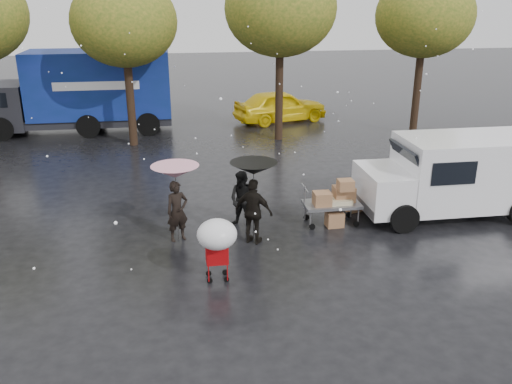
{
  "coord_description": "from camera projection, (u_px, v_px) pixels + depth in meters",
  "views": [
    {
      "loc": [
        -1.83,
        -11.86,
        5.87
      ],
      "look_at": [
        0.15,
        1.0,
        1.03
      ],
      "focal_mm": 38.0,
      "sensor_mm": 36.0,
      "label": 1
    }
  ],
  "objects": [
    {
      "name": "umbrella_pink",
      "position": [
        175.0,
        172.0,
        13.01
      ],
      "size": [
        1.17,
        1.17,
        1.95
      ],
      "color": "#4C4C4C",
      "rests_on": "ground"
    },
    {
      "name": "tree_row",
      "position": [
        204.0,
        15.0,
        20.75
      ],
      "size": [
        21.6,
        4.4,
        7.12
      ],
      "color": "black",
      "rests_on": "ground"
    },
    {
      "name": "box_ground_near",
      "position": [
        334.0,
        219.0,
        14.34
      ],
      "size": [
        0.46,
        0.38,
        0.4
      ],
      "primitive_type": "cube",
      "rotation": [
        0.0,
        0.0,
        0.04
      ],
      "color": "#956741",
      "rests_on": "ground"
    },
    {
      "name": "vendor_cart",
      "position": [
        335.0,
        198.0,
        14.34
      ],
      "size": [
        1.52,
        0.8,
        1.27
      ],
      "color": "slate",
      "rests_on": "ground"
    },
    {
      "name": "shopping_cart",
      "position": [
        217.0,
        237.0,
        11.25
      ],
      "size": [
        0.84,
        0.84,
        1.46
      ],
      "color": "#B70A0E",
      "rests_on": "ground"
    },
    {
      "name": "ground",
      "position": [
        256.0,
        246.0,
        13.3
      ],
      "size": [
        90.0,
        90.0,
        0.0
      ],
      "primitive_type": "plane",
      "color": "black",
      "rests_on": "ground"
    },
    {
      "name": "blue_truck",
      "position": [
        81.0,
        92.0,
        23.55
      ],
      "size": [
        8.3,
        2.6,
        3.5
      ],
      "color": "navy",
      "rests_on": "ground"
    },
    {
      "name": "person_pink",
      "position": [
        177.0,
        211.0,
        13.36
      ],
      "size": [
        0.66,
        0.56,
        1.54
      ],
      "primitive_type": "imported",
      "rotation": [
        0.0,
        0.0,
        0.39
      ],
      "color": "black",
      "rests_on": "ground"
    },
    {
      "name": "white_van",
      "position": [
        455.0,
        174.0,
        14.82
      ],
      "size": [
        4.91,
        2.18,
        2.2
      ],
      "color": "white",
      "rests_on": "ground"
    },
    {
      "name": "yellow_taxi",
      "position": [
        280.0,
        106.0,
        25.72
      ],
      "size": [
        4.74,
        2.91,
        1.51
      ],
      "primitive_type": "imported",
      "rotation": [
        0.0,
        0.0,
        1.84
      ],
      "color": "yellow",
      "rests_on": "ground"
    },
    {
      "name": "person_middle",
      "position": [
        243.0,
        200.0,
        14.1
      ],
      "size": [
        0.94,
        0.89,
        1.53
      ],
      "primitive_type": "imported",
      "rotation": [
        0.0,
        0.0,
        -0.56
      ],
      "color": "black",
      "rests_on": "ground"
    },
    {
      "name": "box_ground_far",
      "position": [
        353.0,
        204.0,
        15.39
      ],
      "size": [
        0.61,
        0.55,
        0.39
      ],
      "primitive_type": "cube",
      "rotation": [
        0.0,
        0.0,
        0.36
      ],
      "color": "#956741",
      "rests_on": "ground"
    },
    {
      "name": "umbrella_black",
      "position": [
        254.0,
        168.0,
        12.8
      ],
      "size": [
        1.14,
        1.14,
        2.09
      ],
      "color": "#4C4C4C",
      "rests_on": "ground"
    },
    {
      "name": "person_black",
      "position": [
        254.0,
        212.0,
        13.19
      ],
      "size": [
        1.04,
        0.86,
        1.66
      ],
      "primitive_type": "imported",
      "rotation": [
        0.0,
        0.0,
        2.59
      ],
      "color": "black",
      "rests_on": "ground"
    }
  ]
}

